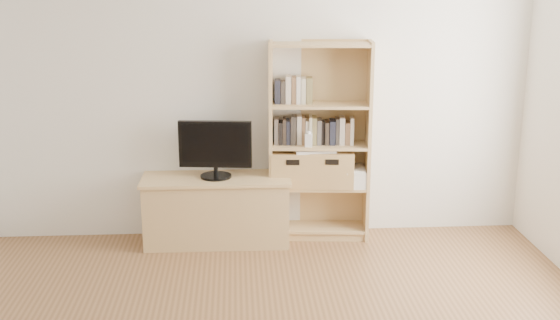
{
  "coord_description": "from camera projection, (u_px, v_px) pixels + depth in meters",
  "views": [
    {
      "loc": [
        -0.21,
        -3.26,
        2.23
      ],
      "look_at": [
        0.12,
        1.9,
        0.81
      ],
      "focal_mm": 45.0,
      "sensor_mm": 36.0,
      "label": 1
    }
  ],
  "objects": [
    {
      "name": "magazine_stack",
      "position": [
        353.0,
        177.0,
        5.89
      ],
      "size": [
        0.2,
        0.29,
        0.13
      ],
      "primitive_type": "cube",
      "rotation": [
        0.0,
        0.0,
        -0.03
      ],
      "color": "beige",
      "rests_on": "bookshelf"
    },
    {
      "name": "basket_right",
      "position": [
        331.0,
        168.0,
        5.87
      ],
      "size": [
        0.39,
        0.33,
        0.3
      ],
      "primitive_type": "cube",
      "rotation": [
        0.0,
        0.0,
        -0.1
      ],
      "color": "#A67F4B",
      "rests_on": "bookshelf"
    },
    {
      "name": "tv_stand",
      "position": [
        217.0,
        211.0,
        5.84
      ],
      "size": [
        1.19,
        0.46,
        0.54
      ],
      "primitive_type": "cube",
      "rotation": [
        0.0,
        0.0,
        -0.01
      ],
      "color": "tan",
      "rests_on": "floor"
    },
    {
      "name": "books_row_mid",
      "position": [
        320.0,
        130.0,
        5.81
      ],
      "size": [
        0.85,
        0.27,
        0.22
      ],
      "primitive_type": "cube",
      "rotation": [
        0.0,
        0.0,
        -0.13
      ],
      "color": "#524A47",
      "rests_on": "bookshelf"
    },
    {
      "name": "television",
      "position": [
        215.0,
        150.0,
        5.7
      ],
      "size": [
        0.6,
        0.12,
        0.47
      ],
      "primitive_type": "cube",
      "rotation": [
        0.0,
        0.0,
        -0.12
      ],
      "color": "black",
      "rests_on": "tv_stand"
    },
    {
      "name": "baby_monitor",
      "position": [
        309.0,
        140.0,
        5.72
      ],
      "size": [
        0.06,
        0.05,
        0.11
      ],
      "primitive_type": "cube",
      "rotation": [
        0.0,
        0.0,
        -0.2
      ],
      "color": "white",
      "rests_on": "bookshelf"
    },
    {
      "name": "basket_left",
      "position": [
        293.0,
        168.0,
        5.87
      ],
      "size": [
        0.38,
        0.32,
        0.3
      ],
      "primitive_type": "cube",
      "rotation": [
        0.0,
        0.0,
        -0.07
      ],
      "color": "#A67F4B",
      "rests_on": "bookshelf"
    },
    {
      "name": "laptop",
      "position": [
        315.0,
        150.0,
        5.82
      ],
      "size": [
        0.33,
        0.24,
        0.03
      ],
      "primitive_type": "cube",
      "rotation": [
        0.0,
        0.0,
        0.02
      ],
      "color": "white",
      "rests_on": "basket_left"
    },
    {
      "name": "back_wall",
      "position": [
        261.0,
        84.0,
        5.8
      ],
      "size": [
        4.5,
        0.02,
        2.6
      ],
      "primitive_type": "cube",
      "color": "silver",
      "rests_on": "floor"
    },
    {
      "name": "bookshelf",
      "position": [
        319.0,
        142.0,
        5.81
      ],
      "size": [
        0.85,
        0.36,
        1.67
      ],
      "primitive_type": "cube",
      "rotation": [
        0.0,
        0.0,
        -0.08
      ],
      "color": "tan",
      "rests_on": "floor"
    },
    {
      "name": "books_row_upper",
      "position": [
        297.0,
        91.0,
        5.72
      ],
      "size": [
        0.37,
        0.16,
        0.19
      ],
      "primitive_type": "cube",
      "rotation": [
        0.0,
        0.0,
        -0.07
      ],
      "color": "#524A47",
      "rests_on": "bookshelf"
    }
  ]
}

